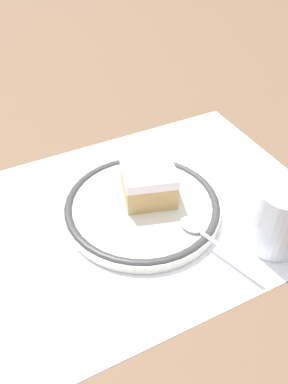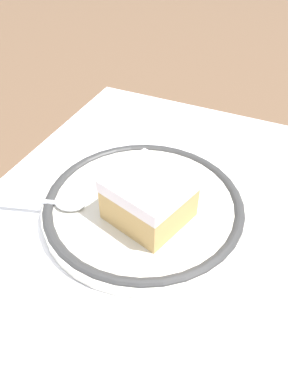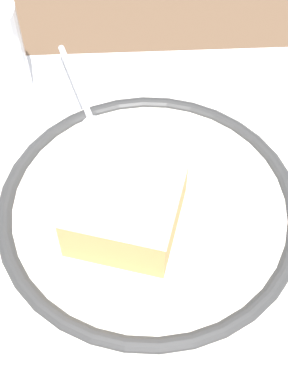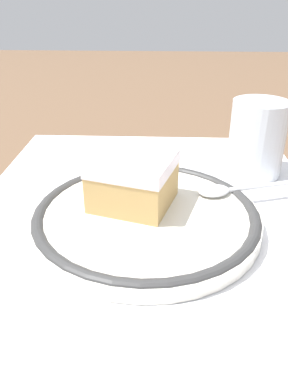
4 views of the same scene
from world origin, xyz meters
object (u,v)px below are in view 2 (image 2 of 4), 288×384
Objects in this scene: plate at (144,209)px; cake_slice at (149,198)px; napkin at (121,381)px; spoon at (55,202)px.

plate is 0.04m from cake_slice.
spoon is at bearing -131.63° from napkin.
cake_slice reaches higher than napkin.
cake_slice reaches higher than spoon.
cake_slice is at bearing 104.77° from spoon.
spoon is (0.04, -0.09, 0.01)m from plate.
spoon is 1.22× the size of napkin.
cake_slice is 0.17m from napkin.
napkin is (0.16, 0.05, -0.04)m from cake_slice.
spoon reaches higher than napkin.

